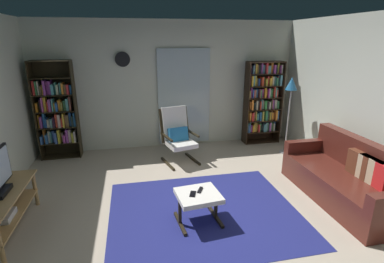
{
  "coord_description": "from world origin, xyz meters",
  "views": [
    {
      "loc": [
        -0.77,
        -3.13,
        2.23
      ],
      "look_at": [
        0.12,
        1.09,
        0.85
      ],
      "focal_mm": 27.2,
      "sensor_mm": 36.0,
      "label": 1
    }
  ],
  "objects_px": {
    "lounge_armchair": "(178,134)",
    "cell_phone": "(193,194)",
    "tv_stand": "(1,208)",
    "bookshelf_near_tv": "(57,112)",
    "tv_remote": "(200,190)",
    "bookshelf_near_sofa": "(262,100)",
    "leather_sofa": "(347,179)",
    "wall_clock": "(123,59)",
    "floor_lamp_by_shelf": "(291,91)",
    "ottoman": "(198,198)"
  },
  "relations": [
    {
      "from": "lounge_armchair",
      "to": "tv_stand",
      "type": "bearing_deg",
      "value": -143.48
    },
    {
      "from": "lounge_armchair",
      "to": "cell_phone",
      "type": "height_order",
      "value": "lounge_armchair"
    },
    {
      "from": "lounge_armchair",
      "to": "floor_lamp_by_shelf",
      "type": "xyz_separation_m",
      "value": [
        2.21,
        -0.05,
        0.74
      ]
    },
    {
      "from": "bookshelf_near_sofa",
      "to": "floor_lamp_by_shelf",
      "type": "distance_m",
      "value": 0.83
    },
    {
      "from": "tv_remote",
      "to": "leather_sofa",
      "type": "bearing_deg",
      "value": 28.31
    },
    {
      "from": "cell_phone",
      "to": "tv_remote",
      "type": "bearing_deg",
      "value": 52.58
    },
    {
      "from": "bookshelf_near_tv",
      "to": "lounge_armchair",
      "type": "distance_m",
      "value": 2.33
    },
    {
      "from": "bookshelf_near_tv",
      "to": "bookshelf_near_sofa",
      "type": "distance_m",
      "value": 4.19
    },
    {
      "from": "tv_stand",
      "to": "bookshelf_near_tv",
      "type": "height_order",
      "value": "bookshelf_near_tv"
    },
    {
      "from": "tv_remote",
      "to": "wall_clock",
      "type": "xyz_separation_m",
      "value": [
        -0.9,
        2.78,
        1.44
      ]
    },
    {
      "from": "bookshelf_near_tv",
      "to": "wall_clock",
      "type": "height_order",
      "value": "wall_clock"
    },
    {
      "from": "lounge_armchair",
      "to": "leather_sofa",
      "type": "bearing_deg",
      "value": -41.63
    },
    {
      "from": "leather_sofa",
      "to": "wall_clock",
      "type": "height_order",
      "value": "wall_clock"
    },
    {
      "from": "ottoman",
      "to": "bookshelf_near_tv",
      "type": "bearing_deg",
      "value": 128.83
    },
    {
      "from": "tv_stand",
      "to": "bookshelf_near_tv",
      "type": "distance_m",
      "value": 2.48
    },
    {
      "from": "floor_lamp_by_shelf",
      "to": "ottoman",
      "type": "bearing_deg",
      "value": -139.38
    },
    {
      "from": "tv_remote",
      "to": "floor_lamp_by_shelf",
      "type": "relative_size",
      "value": 0.09
    },
    {
      "from": "ottoman",
      "to": "wall_clock",
      "type": "xyz_separation_m",
      "value": [
        -0.86,
        2.85,
        1.52
      ]
    },
    {
      "from": "floor_lamp_by_shelf",
      "to": "tv_stand",
      "type": "bearing_deg",
      "value": -159.57
    },
    {
      "from": "cell_phone",
      "to": "leather_sofa",
      "type": "bearing_deg",
      "value": 22.2
    },
    {
      "from": "lounge_armchair",
      "to": "cell_phone",
      "type": "bearing_deg",
      "value": -93.88
    },
    {
      "from": "tv_remote",
      "to": "wall_clock",
      "type": "bearing_deg",
      "value": 135.46
    },
    {
      "from": "bookshelf_near_sofa",
      "to": "floor_lamp_by_shelf",
      "type": "xyz_separation_m",
      "value": [
        0.23,
        -0.73,
        0.32
      ]
    },
    {
      "from": "tv_remote",
      "to": "floor_lamp_by_shelf",
      "type": "bearing_deg",
      "value": 67.61
    },
    {
      "from": "lounge_armchair",
      "to": "wall_clock",
      "type": "height_order",
      "value": "wall_clock"
    },
    {
      "from": "lounge_armchair",
      "to": "floor_lamp_by_shelf",
      "type": "distance_m",
      "value": 2.33
    },
    {
      "from": "bookshelf_near_sofa",
      "to": "lounge_armchair",
      "type": "bearing_deg",
      "value": -161.11
    },
    {
      "from": "lounge_armchair",
      "to": "wall_clock",
      "type": "bearing_deg",
      "value": 137.66
    },
    {
      "from": "tv_stand",
      "to": "bookshelf_near_sofa",
      "type": "distance_m",
      "value": 5.02
    },
    {
      "from": "leather_sofa",
      "to": "lounge_armchair",
      "type": "distance_m",
      "value": 2.87
    },
    {
      "from": "bookshelf_near_tv",
      "to": "cell_phone",
      "type": "relative_size",
      "value": 13.31
    },
    {
      "from": "leather_sofa",
      "to": "tv_remote",
      "type": "xyz_separation_m",
      "value": [
        -2.17,
        -0.03,
        0.09
      ]
    },
    {
      "from": "tv_stand",
      "to": "bookshelf_near_sofa",
      "type": "relative_size",
      "value": 0.72
    },
    {
      "from": "tv_remote",
      "to": "cell_phone",
      "type": "bearing_deg",
      "value": -119.55
    },
    {
      "from": "leather_sofa",
      "to": "cell_phone",
      "type": "height_order",
      "value": "leather_sofa"
    },
    {
      "from": "cell_phone",
      "to": "ottoman",
      "type": "bearing_deg",
      "value": 24.88
    },
    {
      "from": "tv_stand",
      "to": "bookshelf_near_sofa",
      "type": "xyz_separation_m",
      "value": [
        4.35,
        2.43,
        0.61
      ]
    },
    {
      "from": "bookshelf_near_sofa",
      "to": "tv_remote",
      "type": "distance_m",
      "value": 3.34
    },
    {
      "from": "lounge_armchair",
      "to": "tv_remote",
      "type": "height_order",
      "value": "lounge_armchair"
    },
    {
      "from": "tv_stand",
      "to": "lounge_armchair",
      "type": "xyz_separation_m",
      "value": [
        2.37,
        1.75,
        0.19
      ]
    },
    {
      "from": "bookshelf_near_tv",
      "to": "ottoman",
      "type": "height_order",
      "value": "bookshelf_near_tv"
    },
    {
      "from": "bookshelf_near_sofa",
      "to": "tv_remote",
      "type": "bearing_deg",
      "value": -127.57
    },
    {
      "from": "bookshelf_near_tv",
      "to": "leather_sofa",
      "type": "relative_size",
      "value": 0.97
    },
    {
      "from": "ottoman",
      "to": "wall_clock",
      "type": "relative_size",
      "value": 1.96
    },
    {
      "from": "tv_stand",
      "to": "floor_lamp_by_shelf",
      "type": "relative_size",
      "value": 0.83
    },
    {
      "from": "cell_phone",
      "to": "lounge_armchair",
      "type": "bearing_deg",
      "value": 105.72
    },
    {
      "from": "tv_stand",
      "to": "tv_remote",
      "type": "xyz_separation_m",
      "value": [
        2.34,
        -0.18,
        0.07
      ]
    },
    {
      "from": "cell_phone",
      "to": "floor_lamp_by_shelf",
      "type": "height_order",
      "value": "floor_lamp_by_shelf"
    },
    {
      "from": "tv_stand",
      "to": "floor_lamp_by_shelf",
      "type": "xyz_separation_m",
      "value": [
        4.58,
        1.71,
        0.93
      ]
    },
    {
      "from": "leather_sofa",
      "to": "tv_remote",
      "type": "bearing_deg",
      "value": -179.16
    }
  ]
}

